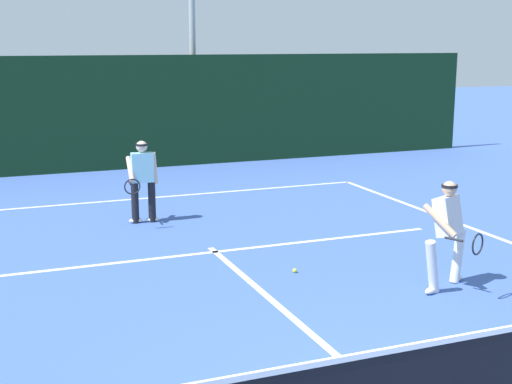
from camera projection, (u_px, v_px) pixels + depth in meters
name	position (u px, v px, depth m)	size (l,w,h in m)	color
court_line_baseline_far	(152.00, 198.00, 15.67)	(9.77, 0.10, 0.01)	white
court_line_service	(215.00, 252.00, 11.64)	(7.96, 0.10, 0.01)	white
court_line_centre	(289.00, 315.00, 8.95)	(0.10, 6.40, 0.01)	white
player_near	(448.00, 230.00, 9.78)	(0.95, 0.98, 1.52)	silver
player_far	(142.00, 178.00, 13.36)	(0.76, 0.88, 1.57)	black
tennis_ball	(295.00, 271.00, 10.58)	(0.07, 0.07, 0.07)	#D1E033
back_fence_windscreen	(116.00, 113.00, 18.85)	(21.59, 0.12, 3.03)	black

